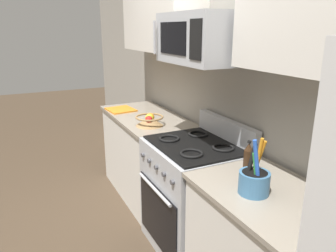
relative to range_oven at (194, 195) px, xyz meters
name	(u,v)px	position (x,y,z in m)	size (l,w,h in m)	color
wall_back	(239,93)	(0.00, 0.39, 0.83)	(8.00, 0.10, 2.60)	#9E998E
counter_left	(147,155)	(-1.03, 0.00, -0.02)	(1.28, 0.65, 0.91)	silver
range_oven	(194,195)	(0.00, 0.00, 0.00)	(0.76, 0.70, 1.09)	#B2B5BA
microwave	(202,38)	(0.00, 0.03, 1.25)	(0.71, 0.44, 0.36)	#B2B5BA
upper_cabinets_left	(160,15)	(-1.03, 0.17, 1.45)	(1.27, 0.34, 0.71)	silver
upper_cabinets_right	(323,0)	(0.87, 0.17, 1.45)	(0.94, 0.34, 0.71)	silver
utensil_crock	(254,181)	(0.80, -0.09, 0.51)	(0.17, 0.17, 0.33)	teal
fruit_basket	(149,120)	(-0.66, -0.11, 0.49)	(0.27, 0.27, 0.12)	#9E7A4C
cutting_board	(121,110)	(-1.36, -0.17, 0.45)	(0.30, 0.28, 0.02)	orange
bottle_soy	(248,160)	(0.61, 0.01, 0.54)	(0.06, 0.06, 0.23)	#382314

